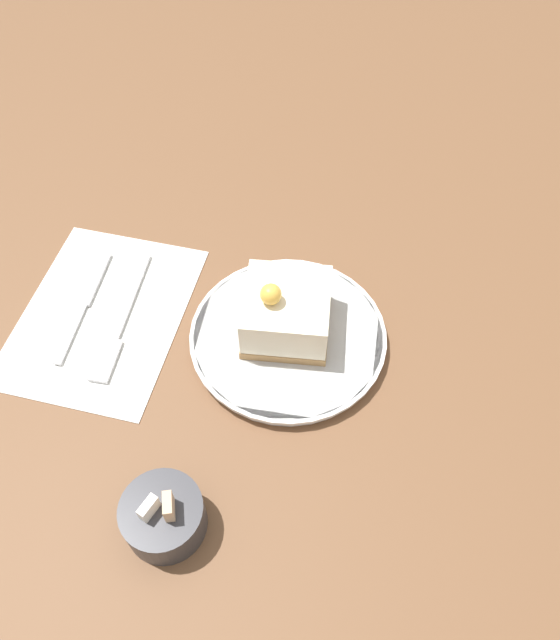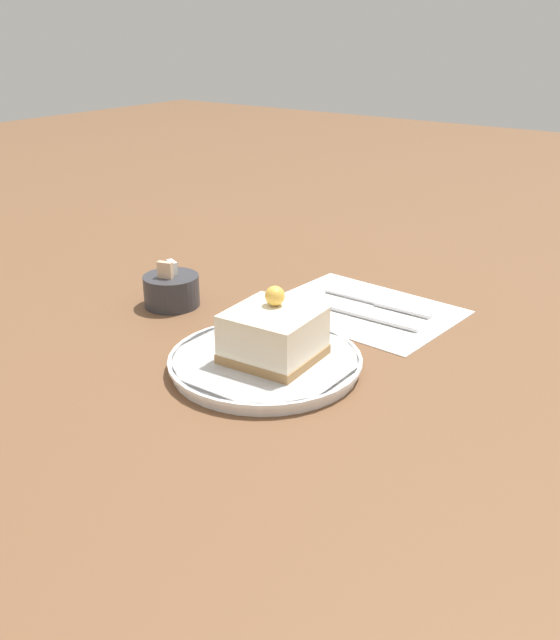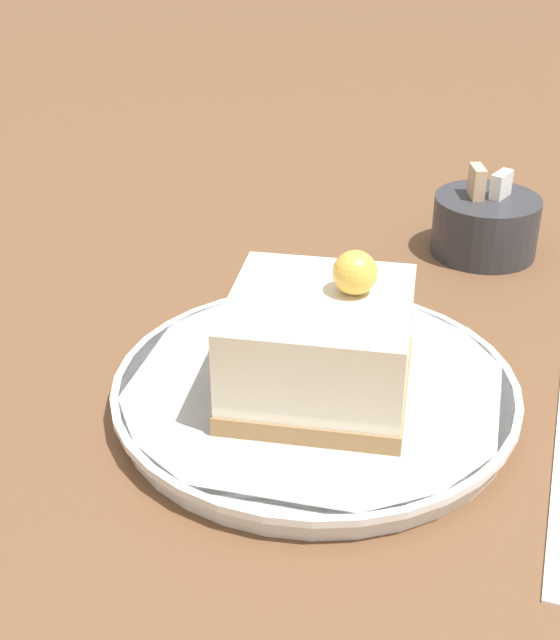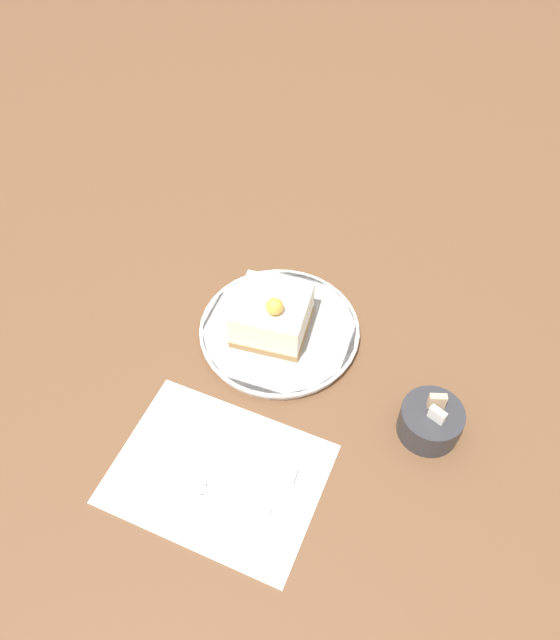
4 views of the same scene
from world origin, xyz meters
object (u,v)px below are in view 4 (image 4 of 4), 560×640
Objects in this scene: plate at (279,331)px; knife at (191,486)px; cake_slice at (272,315)px; sugar_bowl at (430,421)px; fork at (237,457)px.

plate reaches higher than knife.
cake_slice is 0.62× the size of knife.
sugar_bowl is (0.08, 0.22, 0.01)m from plate.
plate is 2.87× the size of sugar_bowl.
fork is (0.19, 0.01, -0.00)m from plate.
cake_slice is (0.00, -0.01, 0.03)m from plate.
sugar_bowl is (-0.11, 0.20, 0.02)m from fork.
cake_slice reaches higher than knife.
plate is 0.19m from fork.
cake_slice is 0.24m from sugar_bowl.
fork is 0.23m from sugar_bowl.
plate reaches higher than fork.
knife is (0.05, -0.04, 0.00)m from fork.
plate is 0.24m from knife.
knife is at bearing -55.90° from sugar_bowl.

